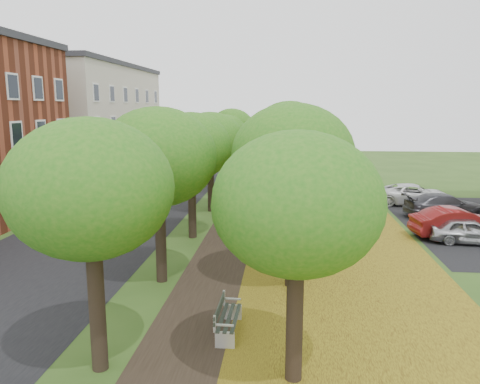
% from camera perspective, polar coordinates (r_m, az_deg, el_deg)
% --- Properties ---
extents(ground, '(120.00, 120.00, 0.00)m').
position_cam_1_polar(ground, '(12.41, -6.47, -21.08)').
color(ground, '#2D4C19').
rests_on(ground, ground).
extents(street_asphalt, '(8.00, 70.00, 0.01)m').
position_cam_1_polar(street_asphalt, '(27.92, -15.34, -3.37)').
color(street_asphalt, black).
rests_on(street_asphalt, ground).
extents(footpath, '(3.20, 70.00, 0.01)m').
position_cam_1_polar(footpath, '(26.25, 0.21, -3.86)').
color(footpath, black).
rests_on(footpath, ground).
extents(leaf_verge, '(7.50, 70.00, 0.01)m').
position_cam_1_polar(leaf_verge, '(26.29, 11.15, -4.04)').
color(leaf_verge, '#A1921D').
rests_on(leaf_verge, ground).
extents(tree_row_west, '(4.10, 34.10, 6.22)m').
position_cam_1_polar(tree_row_west, '(25.81, -4.68, 5.88)').
color(tree_row_west, black).
rests_on(tree_row_west, ground).
extents(tree_row_east, '(4.10, 34.10, 6.22)m').
position_cam_1_polar(tree_row_east, '(25.43, 6.09, 5.78)').
color(tree_row_east, black).
rests_on(tree_row_east, ground).
extents(building_cream, '(10.30, 20.30, 10.40)m').
position_cam_1_polar(building_cream, '(47.45, -18.83, 8.32)').
color(building_cream, beige).
rests_on(building_cream, ground).
extents(bench, '(0.60, 1.94, 0.91)m').
position_cam_1_polar(bench, '(13.94, -1.60, -15.06)').
color(bench, '#252E26').
rests_on(bench, ground).
extents(car_silver, '(3.79, 1.88, 1.24)m').
position_cam_1_polar(car_silver, '(24.92, 26.14, -4.26)').
color(car_silver, '#A2A3A7').
rests_on(car_silver, ground).
extents(car_red, '(4.71, 2.21, 1.49)m').
position_cam_1_polar(car_red, '(25.74, 25.05, -3.45)').
color(car_red, maroon).
rests_on(car_red, ground).
extents(car_grey, '(5.04, 2.67, 1.39)m').
position_cam_1_polar(car_grey, '(30.19, 23.74, -1.52)').
color(car_grey, '#35353A').
rests_on(car_grey, ground).
extents(car_white, '(5.20, 2.81, 1.38)m').
position_cam_1_polar(car_white, '(33.18, 20.50, -0.30)').
color(car_white, silver).
rests_on(car_white, ground).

